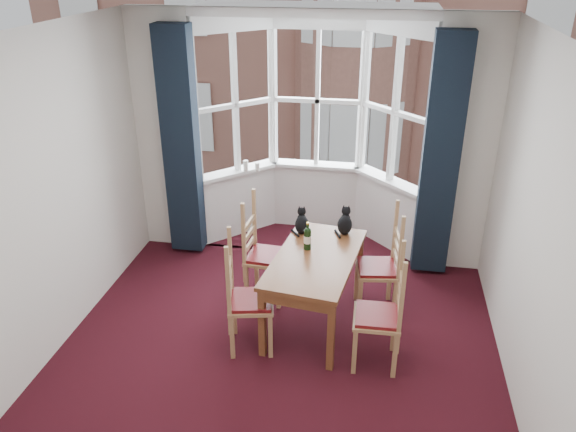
% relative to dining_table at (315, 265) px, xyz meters
% --- Properties ---
extents(floor, '(4.50, 4.50, 0.00)m').
position_rel_dining_table_xyz_m(floor, '(-0.27, -0.88, -0.64)').
color(floor, black).
rests_on(floor, ground).
extents(ceiling, '(4.50, 4.50, 0.00)m').
position_rel_dining_table_xyz_m(ceiling, '(-0.27, -0.88, 2.16)').
color(ceiling, white).
rests_on(ceiling, floor).
extents(wall_left, '(0.00, 4.50, 4.50)m').
position_rel_dining_table_xyz_m(wall_left, '(-2.27, -0.88, 0.76)').
color(wall_left, silver).
rests_on(wall_left, floor).
extents(wall_right, '(0.00, 4.50, 4.50)m').
position_rel_dining_table_xyz_m(wall_right, '(1.73, -0.88, 0.76)').
color(wall_right, silver).
rests_on(wall_right, floor).
extents(wall_back_pier_left, '(0.70, 0.12, 2.80)m').
position_rel_dining_table_xyz_m(wall_back_pier_left, '(-1.92, 1.37, 0.76)').
color(wall_back_pier_left, silver).
rests_on(wall_back_pier_left, floor).
extents(wall_back_pier_right, '(0.70, 0.12, 2.80)m').
position_rel_dining_table_xyz_m(wall_back_pier_right, '(1.38, 1.37, 0.76)').
color(wall_back_pier_right, silver).
rests_on(wall_back_pier_right, floor).
extents(bay_window, '(2.76, 0.94, 2.80)m').
position_rel_dining_table_xyz_m(bay_window, '(-0.27, 1.88, 0.76)').
color(bay_window, white).
rests_on(bay_window, floor).
extents(curtain_left, '(0.38, 0.22, 2.60)m').
position_rel_dining_table_xyz_m(curtain_left, '(-1.69, 1.19, 0.71)').
color(curtain_left, black).
rests_on(curtain_left, floor).
extents(curtain_right, '(0.38, 0.22, 2.60)m').
position_rel_dining_table_xyz_m(curtain_right, '(1.15, 1.19, 0.71)').
color(curtain_right, black).
rests_on(curtain_right, floor).
extents(dining_table, '(0.90, 1.44, 0.74)m').
position_rel_dining_table_xyz_m(dining_table, '(0.00, 0.00, 0.00)').
color(dining_table, brown).
rests_on(dining_table, floor).
extents(chair_left_near, '(0.48, 0.49, 0.92)m').
position_rel_dining_table_xyz_m(chair_left_near, '(-0.61, -0.47, -0.17)').
color(chair_left_near, '#AC8253').
rests_on(chair_left_near, floor).
extents(chair_left_far, '(0.43, 0.45, 0.92)m').
position_rel_dining_table_xyz_m(chair_left_far, '(-0.64, 0.37, -0.17)').
color(chair_left_far, '#AC8253').
rests_on(chair_left_far, floor).
extents(chair_right_near, '(0.41, 0.43, 0.92)m').
position_rel_dining_table_xyz_m(chair_right_near, '(0.69, -0.49, -0.17)').
color(chair_right_near, '#AC8253').
rests_on(chair_right_near, floor).
extents(chair_right_far, '(0.46, 0.47, 0.92)m').
position_rel_dining_table_xyz_m(chair_right_far, '(0.67, 0.33, -0.17)').
color(chair_right_far, '#AC8253').
rests_on(chair_right_far, floor).
extents(cat_left, '(0.17, 0.22, 0.27)m').
position_rel_dining_table_xyz_m(cat_left, '(-0.20, 0.47, 0.20)').
color(cat_left, black).
rests_on(cat_left, dining_table).
extents(cat_right, '(0.16, 0.22, 0.29)m').
position_rel_dining_table_xyz_m(cat_right, '(0.23, 0.53, 0.20)').
color(cat_right, black).
rests_on(cat_right, dining_table).
extents(wine_bottle, '(0.07, 0.07, 0.28)m').
position_rel_dining_table_xyz_m(wine_bottle, '(-0.10, 0.13, 0.22)').
color(wine_bottle, black).
rests_on(wine_bottle, dining_table).
extents(candle_tall, '(0.06, 0.06, 0.13)m').
position_rel_dining_table_xyz_m(candle_tall, '(-1.09, 1.72, 0.29)').
color(candle_tall, white).
rests_on(candle_tall, bay_window).
extents(candle_short, '(0.06, 0.06, 0.10)m').
position_rel_dining_table_xyz_m(candle_short, '(-0.95, 1.75, 0.28)').
color(candle_short, white).
rests_on(candle_short, bay_window).
extents(street, '(80.00, 80.00, 0.00)m').
position_rel_dining_table_xyz_m(street, '(-0.27, 31.37, -6.64)').
color(street, '#333335').
rests_on(street, ground).
extents(tenement_building, '(18.40, 7.80, 15.20)m').
position_rel_dining_table_xyz_m(tenement_building, '(-0.27, 13.13, 0.96)').
color(tenement_building, '#965D4D').
rests_on(tenement_building, street).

